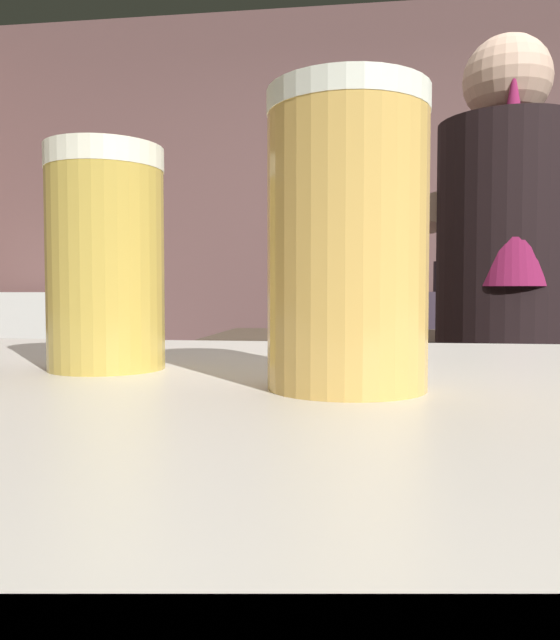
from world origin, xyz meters
The scene contains 12 objects.
wall_back centered at (0.00, 2.20, 1.35)m, with size 5.20×0.10×2.70m, color brown.
prep_counter centered at (0.35, 0.70, 0.47)m, with size 2.10×0.60×0.93m, color #4A3C2E.
back_shelf centered at (-0.02, 1.92, 0.54)m, with size 0.80×0.36×1.08m, color #3D313E.
mini_fridge centered at (-2.05, 1.75, 0.54)m, with size 0.61×0.58×1.07m.
bartender centered at (0.16, 0.24, 1.00)m, with size 0.44×0.52×1.72m.
mixing_bowl centered at (-0.32, 0.81, 0.96)m, with size 0.20×0.20×0.05m, color beige.
pint_glass_near centered at (-0.21, -1.07, 1.10)m, with size 0.08×0.08×0.15m.
pint_glass_far centered at (-0.37, -1.01, 1.10)m, with size 0.07×0.07×0.14m.
bottle_hot_sauce centered at (-0.01, 1.95, 1.14)m, with size 0.07×0.07×0.18m.
bottle_olive_oil centered at (0.30, 1.89, 1.18)m, with size 0.06×0.06×0.26m.
bottle_soy centered at (-0.36, 1.95, 1.15)m, with size 0.07×0.07×0.19m.
bottle_vinegar centered at (0.21, 1.94, 1.17)m, with size 0.08×0.08×0.24m.
Camera 1 is at (-0.21, -1.39, 1.08)m, focal length 34.22 mm.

